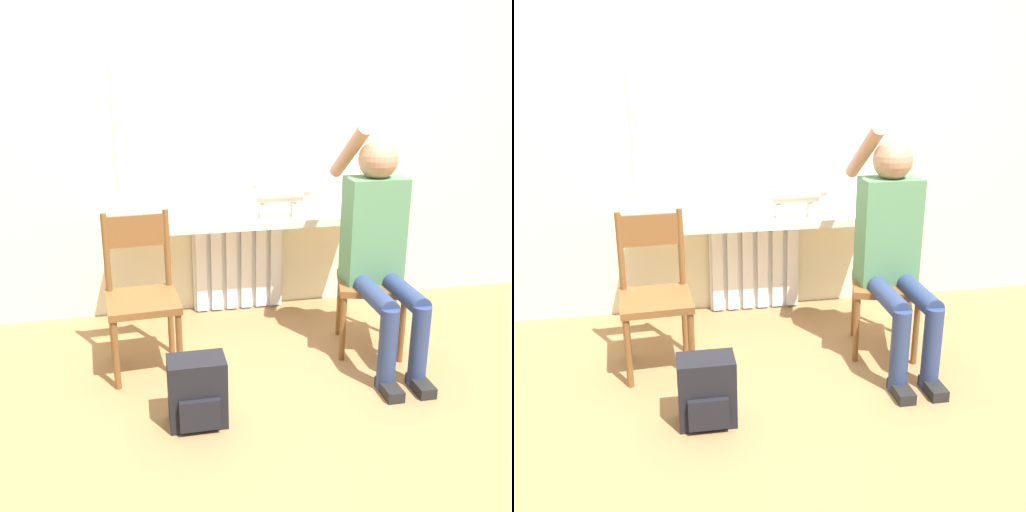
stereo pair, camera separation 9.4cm
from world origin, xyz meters
The scene contains 10 objects.
ground_plane centered at (0.00, 0.00, 0.00)m, with size 12.00×12.00×0.00m, color olive.
wall_with_window centered at (0.00, 1.23, 1.35)m, with size 7.00×0.06×2.70m.
radiator centered at (0.00, 1.15, 0.32)m, with size 0.63×0.08×0.65m.
windowsill centered at (0.00, 1.04, 0.67)m, with size 1.63×0.33×0.05m.
window_glass centered at (0.00, 1.20, 1.19)m, with size 1.57×0.01×0.98m.
chair_left centered at (-0.68, 0.42, 0.46)m, with size 0.42×0.42×0.90m.
chair_right centered at (0.68, 0.42, 0.46)m, with size 0.48×0.48×0.90m.
person centered at (0.67, 0.30, 0.71)m, with size 0.36×1.04×1.38m.
cat centered at (0.27, 0.98, 0.86)m, with size 0.55×0.14×0.27m.
backpack centered at (-0.44, -0.21, 0.17)m, with size 0.28×0.21×0.35m.
Camera 1 is at (-0.68, -2.74, 1.72)m, focal length 42.00 mm.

